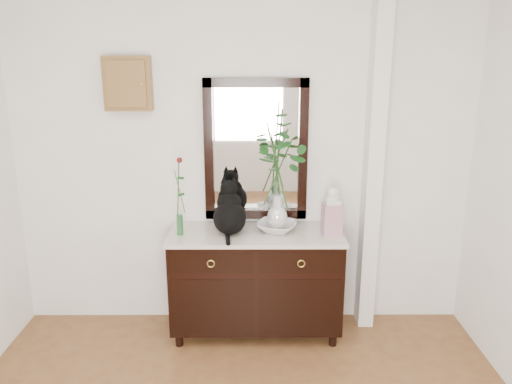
{
  "coord_description": "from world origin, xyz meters",
  "views": [
    {
      "loc": [
        0.09,
        -1.84,
        2.17
      ],
      "look_at": [
        0.1,
        1.63,
        1.2
      ],
      "focal_mm": 35.0,
      "sensor_mm": 36.0,
      "label": 1
    }
  ],
  "objects_px": {
    "cat": "(229,207)",
    "ginger_jar": "(332,210)",
    "sideboard": "(256,278)",
    "lotus_bowl": "(277,227)"
  },
  "relations": [
    {
      "from": "cat",
      "to": "ginger_jar",
      "type": "bearing_deg",
      "value": -6.3
    },
    {
      "from": "sideboard",
      "to": "cat",
      "type": "xyz_separation_m",
      "value": [
        -0.2,
        -0.0,
        0.58
      ]
    },
    {
      "from": "cat",
      "to": "ginger_jar",
      "type": "height_order",
      "value": "cat"
    },
    {
      "from": "lotus_bowl",
      "to": "ginger_jar",
      "type": "height_order",
      "value": "ginger_jar"
    },
    {
      "from": "sideboard",
      "to": "cat",
      "type": "relative_size",
      "value": 3.28
    },
    {
      "from": "sideboard",
      "to": "cat",
      "type": "height_order",
      "value": "cat"
    },
    {
      "from": "sideboard",
      "to": "ginger_jar",
      "type": "height_order",
      "value": "ginger_jar"
    },
    {
      "from": "sideboard",
      "to": "ginger_jar",
      "type": "bearing_deg",
      "value": -1.71
    },
    {
      "from": "sideboard",
      "to": "ginger_jar",
      "type": "xyz_separation_m",
      "value": [
        0.57,
        -0.02,
        0.56
      ]
    },
    {
      "from": "sideboard",
      "to": "lotus_bowl",
      "type": "distance_m",
      "value": 0.44
    }
  ]
}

